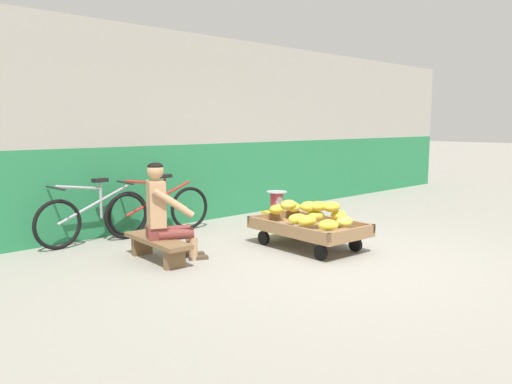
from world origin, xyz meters
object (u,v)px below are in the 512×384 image
banana_cart (308,229)px  vendor_seated (164,212)px  bicycle_far_left (159,210)px  low_bench (157,244)px  weighing_scale (277,201)px  bicycle_near_left (94,217)px  plastic_crate (277,221)px  shopping_bag (306,226)px

banana_cart → vendor_seated: bearing=155.2°
banana_cart → bicycle_far_left: (-0.89, 2.03, 0.11)m
low_bench → vendor_seated: vendor_seated is taller
weighing_scale → bicycle_far_left: bicycle_far_left is taller
low_bench → weighing_scale: 2.22m
low_bench → bicycle_near_left: (-0.09, 1.35, 0.15)m
banana_cart → plastic_crate: size_ratio=4.15×
low_bench → weighing_scale: (2.19, 0.20, 0.25)m
weighing_scale → shopping_bag: size_ratio=1.25×
vendor_seated → bicycle_near_left: (-0.17, 1.39, -0.21)m
banana_cart → shopping_bag: bearing=42.2°
plastic_crate → bicycle_far_left: bearing=142.5°
vendor_seated → bicycle_far_left: 1.50m
low_bench → vendor_seated: bearing=-24.5°
banana_cart → plastic_crate: 1.10m
bicycle_far_left → weighing_scale: bearing=-37.5°
vendor_seated → weighing_scale: (2.11, 0.23, -0.11)m
low_bench → vendor_seated: size_ratio=0.98×
plastic_crate → bicycle_far_left: (-1.35, 1.04, 0.20)m
plastic_crate → shopping_bag: size_ratio=1.50×
bicycle_far_left → shopping_bag: 2.12m
banana_cart → shopping_bag: (0.63, 0.57, -0.12)m
low_bench → plastic_crate: 2.20m
low_bench → plastic_crate: (2.19, 0.20, -0.05)m
plastic_crate → bicycle_far_left: size_ratio=0.22×
banana_cart → vendor_seated: vendor_seated is taller
bicycle_far_left → bicycle_near_left: bearing=172.6°
vendor_seated → plastic_crate: 2.17m
bicycle_near_left → weighing_scale: bearing=-26.9°
bicycle_far_left → shopping_bag: bicycle_far_left is taller
vendor_seated → bicycle_far_left: size_ratio=0.69×
plastic_crate → vendor_seated: bearing=-173.7°
banana_cart → vendor_seated: (-1.65, 0.76, 0.33)m
low_bench → bicycle_far_left: bicycle_far_left is taller
vendor_seated → plastic_crate: size_ratio=3.17×
low_bench → bicycle_far_left: bearing=55.7°
bicycle_near_left → bicycle_far_left: 0.94m
banana_cart → low_bench: bearing=155.2°
vendor_seated → weighing_scale: vendor_seated is taller
low_bench → vendor_seated: 0.38m
banana_cart → bicycle_near_left: 2.82m
plastic_crate → shopping_bag: (0.17, -0.43, -0.03)m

